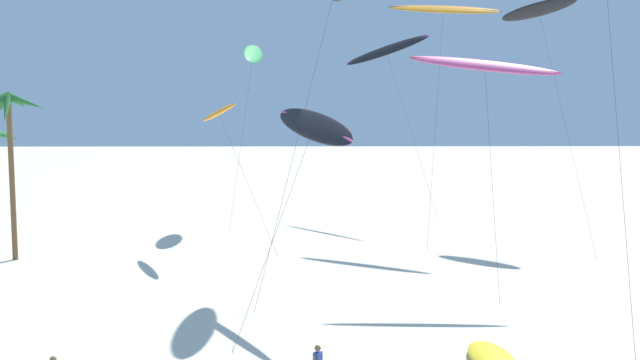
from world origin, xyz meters
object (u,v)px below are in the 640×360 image
flying_kite_2 (485,66)px  flying_kite_9 (386,51)px  palm_tree_2 (9,122)px  grounded_kite_0 (491,357)px  flying_kite_10 (219,112)px  flying_kite_1 (539,9)px  flying_kite_7 (313,126)px  flying_kite_5 (443,9)px  flying_kite_8 (253,54)px

flying_kite_2 → flying_kite_9: bearing=96.3°
palm_tree_2 → grounded_kite_0: size_ratio=2.88×
flying_kite_9 → flying_kite_10: size_ratio=1.56×
palm_tree_2 → flying_kite_1: size_ratio=0.59×
flying_kite_1 → flying_kite_10: size_ratio=1.76×
flying_kite_1 → flying_kite_2: flying_kite_1 is taller
palm_tree_2 → grounded_kite_0: (24.58, -18.21, -8.14)m
flying_kite_2 → flying_kite_7: bearing=-159.0°
palm_tree_2 → flying_kite_9: 30.56m
flying_kite_2 → flying_kite_7: flying_kite_2 is taller
flying_kite_2 → grounded_kite_0: 16.57m
flying_kite_2 → flying_kite_5: 15.39m
flying_kite_1 → grounded_kite_0: flying_kite_1 is taller
palm_tree_2 → flying_kite_8: 20.30m
flying_kite_2 → flying_kite_8: flying_kite_8 is taller
flying_kite_1 → grounded_kite_0: size_ratio=4.88×
flying_kite_2 → flying_kite_10: 17.54m
flying_kite_9 → grounded_kite_0: bearing=-89.4°
flying_kite_2 → grounded_kite_0: size_ratio=3.47×
flying_kite_9 → flying_kite_10: flying_kite_9 is taller
flying_kite_7 → grounded_kite_0: size_ratio=3.22×
flying_kite_5 → grounded_kite_0: flying_kite_5 is taller
flying_kite_2 → flying_kite_5: flying_kite_5 is taller
flying_kite_2 → flying_kite_7: size_ratio=1.07×
flying_kite_2 → flying_kite_8: (-13.43, 20.58, 1.85)m
flying_kite_8 → flying_kite_10: (-1.35, -11.48, -4.40)m
flying_kite_9 → flying_kite_7: bearing=-102.6°
palm_tree_2 → flying_kite_1: flying_kite_1 is taller
grounded_kite_0 → flying_kite_7: bearing=127.0°
flying_kite_5 → grounded_kite_0: size_ratio=4.77×
flying_kite_2 → flying_kite_5: size_ratio=0.73×
flying_kite_7 → palm_tree_2: bearing=152.1°
palm_tree_2 → flying_kite_7: bearing=-27.9°
flying_kite_1 → flying_kite_7: 26.08m
flying_kite_9 → flying_kite_10: bearing=-129.0°
flying_kite_9 → flying_kite_10: (-12.11, -14.94, -4.87)m
flying_kite_1 → grounded_kite_0: (-9.69, -27.59, -15.87)m
flying_kite_10 → grounded_kite_0: 26.01m
flying_kite_8 → palm_tree_2: bearing=-133.1°
flying_kite_1 → flying_kite_9: size_ratio=1.13×
flying_kite_2 → flying_kite_9: size_ratio=0.80×
grounded_kite_0 → flying_kite_5: bearing=84.3°
palm_tree_2 → flying_kite_9: (24.21, 17.86, 5.37)m
palm_tree_2 → flying_kite_1: 36.36m
flying_kite_2 → flying_kite_10: flying_kite_2 is taller
flying_kite_5 → flying_kite_9: size_ratio=1.10×
flying_kite_5 → flying_kite_8: size_ratio=1.16×
palm_tree_2 → flying_kite_5: (27.27, 8.49, 7.62)m
flying_kite_2 → flying_kite_8: 24.64m
flying_kite_2 → flying_kite_10: (-14.78, 9.11, -2.54)m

